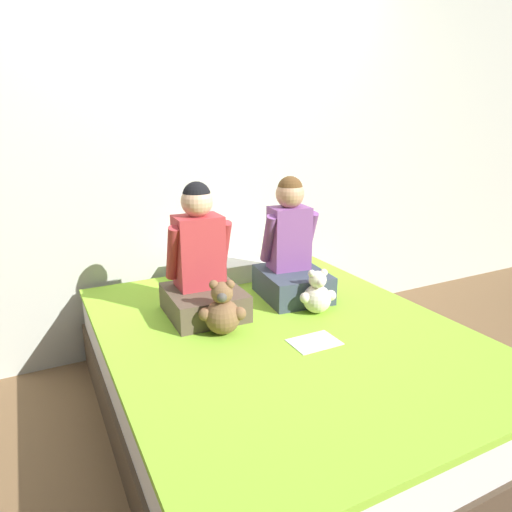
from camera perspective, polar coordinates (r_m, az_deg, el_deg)
name	(u,v)px	position (r m, az deg, el deg)	size (l,w,h in m)	color
ground_plane	(280,416)	(2.39, 3.08, -19.37)	(14.00, 14.00, 0.00)	brown
wall_behind_bed	(198,146)	(2.88, -7.21, 13.50)	(8.00, 0.06, 2.50)	beige
bed	(281,374)	(2.26, 3.17, -14.53)	(1.57, 1.94, 0.48)	#473828
child_on_left	(201,267)	(2.24, -6.90, -1.36)	(0.36, 0.39, 0.65)	brown
child_on_right	(291,254)	(2.46, 4.39, 0.20)	(0.36, 0.42, 0.65)	#384251
teddy_bear_held_by_left_child	(222,311)	(2.06, -4.22, -6.91)	(0.20, 0.16, 0.25)	brown
teddy_bear_held_by_right_child	(317,295)	(2.29, 7.65, -4.81)	(0.19, 0.14, 0.23)	silver
pillow_at_headboard	(217,270)	(2.77, -4.85, -1.72)	(0.51, 0.31, 0.11)	silver
sign_card	(314,342)	(2.03, 7.30, -10.62)	(0.21, 0.15, 0.00)	white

